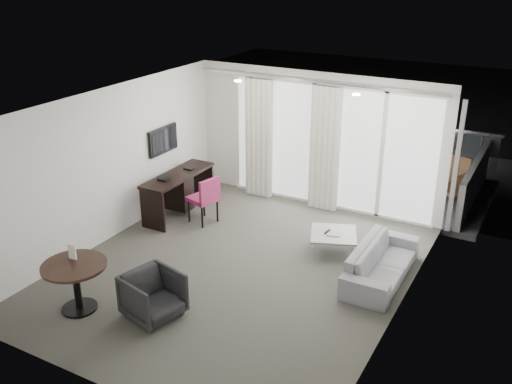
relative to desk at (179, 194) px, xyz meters
The scene contains 27 objects.
floor 2.44m from the desk, 32.38° to the right, with size 5.00×6.00×0.00m, color #45433C.
ceiling 3.27m from the desk, 32.38° to the right, with size 5.00×6.00×0.00m, color white.
wall_left 1.64m from the desk, 109.70° to the right, with size 0.00×6.00×2.60m, color silver.
wall_right 4.80m from the desk, 15.89° to the right, with size 0.00×6.00×2.60m, color silver.
wall_front 4.84m from the desk, 64.60° to the right, with size 5.00×0.00×2.60m, color silver.
window_panel 3.00m from the desk, 35.92° to the left, with size 4.00×0.02×2.38m, color white, non-canonical shape.
window_frame 2.99m from the desk, 35.68° to the left, with size 4.10×0.06×2.44m, color white, non-canonical shape.
curtain_left 1.94m from the desk, 59.86° to the left, with size 0.60×0.20×2.38m, color silver, non-canonical shape.
curtain_right 2.87m from the desk, 33.75° to the left, with size 0.60×0.20×2.38m, color silver, non-canonical shape.
curtain_track 3.27m from the desk, 36.87° to the left, with size 4.80×0.04×0.04m, color #B2B2B7, non-canonical shape.
downlight_a 2.49m from the desk, 15.16° to the left, with size 0.12×0.12×0.02m, color #FFE0B2.
downlight_b 3.92m from the desk, ahead, with size 0.12×0.12×0.02m, color #FFE0B2.
desk is the anchor object (origin of this frame).
tv 1.05m from the desk, 159.25° to the left, with size 0.05×0.80×0.50m, color black, non-canonical shape.
desk_chair 0.61m from the desk, ahead, with size 0.49×0.46×0.90m, color #922551, non-canonical shape.
round_table 3.34m from the desk, 78.83° to the right, with size 0.88×0.88×0.71m, color black, non-canonical shape.
menu_card 3.23m from the desk, 80.55° to the right, with size 0.12×0.02×0.22m, color white, non-canonical shape.
tub_armchair 3.35m from the desk, 60.11° to the right, with size 0.69×0.71×0.65m, color black.
coffee_table 3.13m from the desk, ahead, with size 0.74×0.74×0.33m, color gray, non-canonical shape.
remote 3.02m from the desk, ahead, with size 0.04×0.14×0.02m, color black, non-canonical shape.
magazine 3.11m from the desk, ahead, with size 0.23×0.29×0.02m, color gray, non-canonical shape.
sofa 4.10m from the desk, ahead, with size 1.84×0.72×0.54m, color gray.
terrace_slab 4.00m from the desk, 53.92° to the left, with size 5.60×3.00×0.12m, color #4D4D50.
rattan_chair_a 3.69m from the desk, 44.01° to the left, with size 0.60×0.60×0.87m, color brown, non-canonical shape.
rattan_chair_b 5.31m from the desk, 35.57° to the left, with size 0.61×0.61×0.89m, color brown, non-canonical shape.
rattan_table 4.21m from the desk, 42.55° to the left, with size 0.50×0.50×0.50m, color brown, non-canonical shape.
balustrade 5.21m from the desk, 63.35° to the left, with size 5.50×0.06×1.05m, color #B2B2B7, non-canonical shape.
Camera 1 is at (3.99, -6.68, 4.57)m, focal length 40.00 mm.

